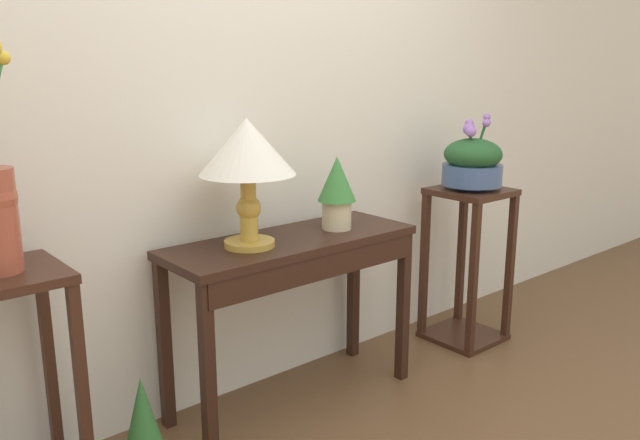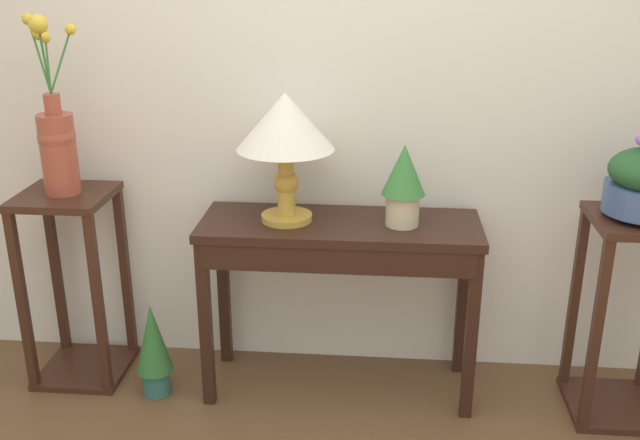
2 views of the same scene
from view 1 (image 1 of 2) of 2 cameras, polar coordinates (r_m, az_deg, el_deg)
The scene contains 8 objects.
back_wall_with_art at distance 2.78m, azimuth -6.56°, elevation 12.94°, with size 9.00×0.10×2.80m.
console_table at distance 2.65m, azimuth -2.21°, elevation -4.04°, with size 1.09×0.40×0.74m.
table_lamp at distance 2.45m, azimuth -6.48°, elevation 5.89°, with size 0.37×0.37×0.50m.
potted_plant_on_console at distance 2.74m, azimuth 1.51°, elevation 2.78°, with size 0.17×0.17×0.32m.
pedestal_stand_left at distance 2.32m, azimuth -25.42°, elevation -13.87°, with size 0.36×0.36×0.82m.
pedestal_stand_right at distance 3.45m, azimuth 12.90°, elevation -3.96°, with size 0.36×0.36×0.82m.
planter_bowl_wide_right at distance 3.33m, azimuth 13.39°, elevation 5.01°, with size 0.30×0.30×0.38m.
potted_plant_floor at distance 2.39m, azimuth -15.40°, elevation -17.26°, with size 0.15×0.15×0.40m.
Camera 1 is at (-1.55, -0.91, 1.42)m, focal length 36.06 mm.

